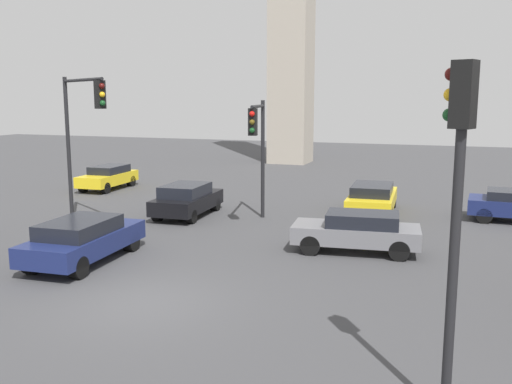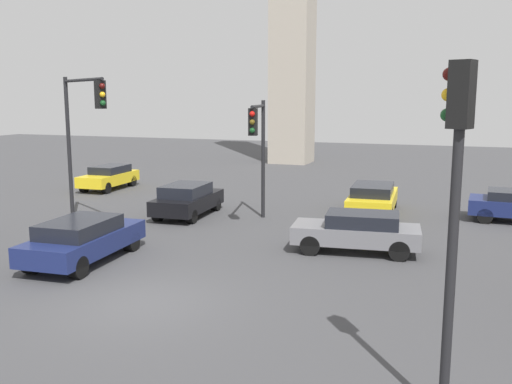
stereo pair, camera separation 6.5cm
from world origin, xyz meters
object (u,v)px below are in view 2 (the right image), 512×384
traffic_light_0 (258,137)px  car_4 (357,231)px  car_5 (109,177)px  car_6 (83,239)px  traffic_light_2 (455,178)px  car_0 (373,198)px  traffic_light_1 (82,120)px  car_3 (187,199)px

traffic_light_0 → car_4: bearing=47.0°
car_5 → car_6: bearing=29.1°
car_4 → car_5: (-15.56, 8.40, -0.02)m
traffic_light_2 → car_5: traffic_light_2 is taller
traffic_light_2 → car_4: bearing=-52.0°
traffic_light_2 → car_6: bearing=-5.8°
traffic_light_0 → car_0: traffic_light_0 is taller
traffic_light_0 → car_6: (-3.41, -6.76, -2.84)m
car_6 → traffic_light_0: bearing=-30.1°
car_5 → traffic_light_2: bearing=43.8°
traffic_light_0 → traffic_light_1: size_ratio=0.84×
traffic_light_2 → traffic_light_0: bearing=-38.0°
traffic_light_0 → traffic_light_1: traffic_light_1 is taller
car_4 → car_6: bearing=20.9°
traffic_light_0 → car_0: (4.00, 4.01, -2.88)m
traffic_light_1 → car_0: bearing=65.8°
car_4 → car_3: bearing=-28.8°
traffic_light_0 → car_5: 12.80m
traffic_light_2 → car_4: size_ratio=1.30×
traffic_light_1 → car_5: size_ratio=1.46×
traffic_light_0 → car_5: (-11.08, 5.73, -2.88)m
car_0 → car_4: size_ratio=1.08×
traffic_light_2 → car_6: (-10.93, 5.28, -3.17)m
traffic_light_1 → car_5: traffic_light_1 is taller
car_5 → car_6: car_6 is taller
traffic_light_1 → car_3: bearing=84.2°
car_6 → car_5: bearing=28.2°
car_0 → car_5: (-15.08, 1.72, -0.00)m
car_3 → traffic_light_0: bearing=-103.4°
traffic_light_1 → car_3: traffic_light_1 is taller
car_5 → traffic_light_1: bearing=27.2°
traffic_light_0 → car_5: bearing=-129.6°
traffic_light_1 → traffic_light_2: bearing=-1.9°
traffic_light_1 → car_0: 12.79m
car_0 → car_3: 8.25m
traffic_light_0 → car_4: traffic_light_0 is taller
car_0 → car_3: (-7.53, -3.37, 0.03)m
car_4 → traffic_light_0: bearing=-37.2°
car_6 → car_0: bearing=-37.9°
traffic_light_1 → car_6: traffic_light_1 is taller
traffic_light_0 → car_4: size_ratio=1.16×
car_3 → car_0: bearing=-69.0°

